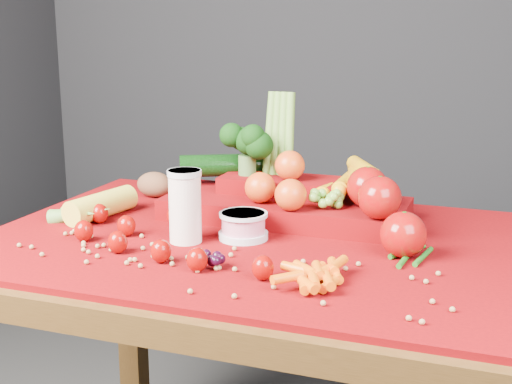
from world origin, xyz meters
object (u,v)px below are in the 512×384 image
(milk_glass, at_px, (185,204))
(yogurt_bowl, at_px, (243,225))
(produce_mound, at_px, (299,193))
(table, at_px, (253,287))

(milk_glass, bearing_deg, yogurt_bowl, 29.88)
(yogurt_bowl, bearing_deg, produce_mound, 69.75)
(table, distance_m, milk_glass, 0.23)
(milk_glass, bearing_deg, table, 33.12)
(milk_glass, xyz_separation_m, produce_mound, (0.16, 0.23, -0.02))
(milk_glass, xyz_separation_m, yogurt_bowl, (0.10, 0.06, -0.05))
(table, height_order, milk_glass, milk_glass)
(table, distance_m, produce_mound, 0.23)
(table, bearing_deg, yogurt_bowl, -129.08)
(table, xyz_separation_m, produce_mound, (0.05, 0.15, 0.17))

